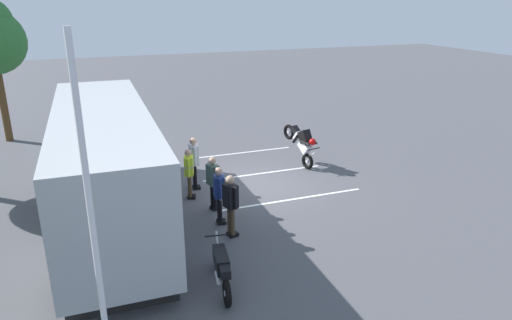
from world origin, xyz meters
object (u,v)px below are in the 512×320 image
object	(u,v)px
tour_bus	(106,166)
flagpole	(99,277)
spectator_far_left	(231,201)
spectator_left	(219,191)
spectator_centre	(213,179)
stunt_motorcycle	(302,142)
spectator_right	(189,170)
spectator_far_right	(194,159)
parked_motorcycle_silver	(222,268)

from	to	relation	value
tour_bus	flagpole	xyz separation A→B (m)	(-7.77, 0.49, 1.26)
spectator_far_left	spectator_left	world-z (taller)	spectator_far_left
spectator_centre	stunt_motorcycle	world-z (taller)	spectator_centre
spectator_right	spectator_far_right	size ratio (longest dim) A/B	0.92
tour_bus	spectator_far_right	size ratio (longest dim) A/B	5.50
spectator_right	stunt_motorcycle	bearing A→B (deg)	-72.66
tour_bus	spectator_right	distance (m)	2.68
spectator_centre	spectator_right	distance (m)	1.20
spectator_far_left	flagpole	size ratio (longest dim) A/B	0.30
spectator_left	stunt_motorcycle	distance (m)	5.57
spectator_left	parked_motorcycle_silver	xyz separation A→B (m)	(-2.99, 0.85, -0.54)
spectator_centre	stunt_motorcycle	size ratio (longest dim) A/B	0.84
tour_bus	spectator_left	xyz separation A→B (m)	(-1.41, -2.90, -0.63)
spectator_right	flagpole	bearing A→B (deg)	160.33
spectator_far_left	flagpole	world-z (taller)	flagpole
parked_motorcycle_silver	spectator_far_left	bearing A→B (deg)	-23.07
stunt_motorcycle	tour_bus	bearing A→B (deg)	106.35
tour_bus	spectator_far_left	distance (m)	3.77
parked_motorcycle_silver	stunt_motorcycle	size ratio (longest dim) A/B	1.01
spectator_far_left	spectator_far_right	distance (m)	3.60
flagpole	spectator_right	bearing A→B (deg)	-19.67
spectator_left	spectator_centre	world-z (taller)	spectator_left
tour_bus	spectator_left	bearing A→B (deg)	-115.99
tour_bus	spectator_far_left	world-z (taller)	tour_bus
spectator_far_left	parked_motorcycle_silver	distance (m)	2.41
spectator_centre	spectator_far_right	distance (m)	1.81
spectator_far_right	spectator_far_left	bearing A→B (deg)	-178.22
spectator_centre	spectator_right	size ratio (longest dim) A/B	1.02
parked_motorcycle_silver	stunt_motorcycle	world-z (taller)	stunt_motorcycle
spectator_left	spectator_centre	bearing A→B (deg)	-5.64
spectator_far_left	spectator_far_right	size ratio (longest dim) A/B	0.98
spectator_left	spectator_centre	xyz separation A→B (m)	(0.96, -0.10, -0.01)
spectator_right	parked_motorcycle_silver	world-z (taller)	spectator_right
spectator_right	spectator_left	bearing A→B (deg)	-169.54
spectator_right	stunt_motorcycle	size ratio (longest dim) A/B	0.82
parked_motorcycle_silver	stunt_motorcycle	xyz separation A→B (m)	(6.52, -5.16, 0.50)
parked_motorcycle_silver	tour_bus	bearing A→B (deg)	24.97
spectator_far_right	parked_motorcycle_silver	xyz separation A→B (m)	(-5.76, 0.81, -0.60)
spectator_far_left	flagpole	distance (m)	6.78
spectator_far_left	flagpole	xyz separation A→B (m)	(-5.53, 3.46, 1.84)
tour_bus	spectator_centre	size ratio (longest dim) A/B	5.85
spectator_centre	stunt_motorcycle	xyz separation A→B (m)	(2.57, -4.21, -0.03)
spectator_far_left	spectator_left	xyz separation A→B (m)	(0.83, 0.07, -0.04)
spectator_far_left	spectator_right	size ratio (longest dim) A/B	1.07
spectator_left	flagpole	size ratio (longest dim) A/B	0.29
spectator_left	parked_motorcycle_silver	world-z (taller)	spectator_left
spectator_right	stunt_motorcycle	world-z (taller)	spectator_right
spectator_right	stunt_motorcycle	distance (m)	4.91
tour_bus	stunt_motorcycle	size ratio (longest dim) A/B	4.92
spectator_left	parked_motorcycle_silver	size ratio (longest dim) A/B	0.84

